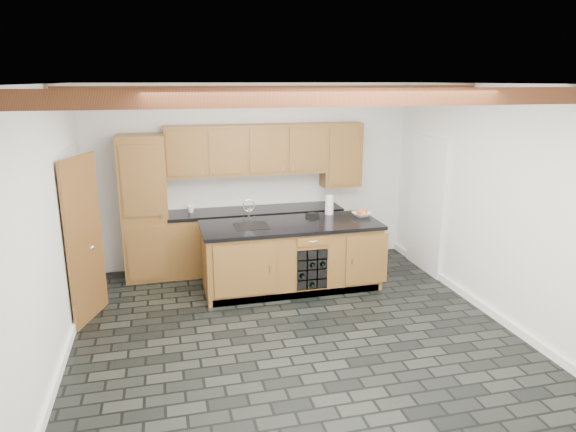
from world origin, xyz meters
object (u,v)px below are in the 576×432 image
Objects in this scene: kitchen_scale at (312,215)px; paper_towel at (329,205)px; fruit_bowl at (361,215)px; island at (291,256)px.

kitchen_scale is 0.72× the size of paper_towel.
kitchen_scale is at bearing 166.44° from fruit_bowl.
fruit_bowl reaches higher than island.
fruit_bowl is at bearing 6.20° from island.
paper_towel reaches higher than fruit_bowl.
kitchen_scale is 0.71m from fruit_bowl.
fruit_bowl is 0.49m from paper_towel.
paper_towel is at bearing 28.73° from island.
fruit_bowl is at bearing -7.23° from kitchen_scale.
paper_towel is (0.28, 0.08, 0.11)m from kitchen_scale.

